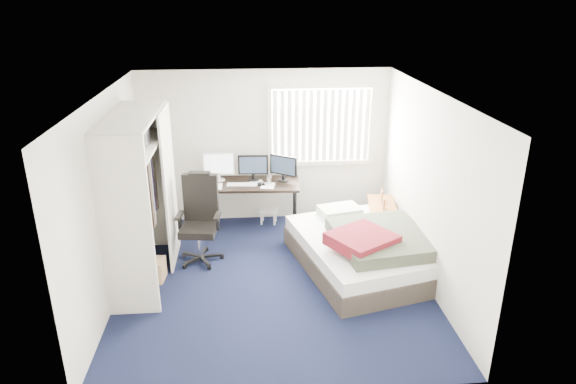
{
  "coord_description": "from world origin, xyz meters",
  "views": [
    {
      "loc": [
        -0.31,
        -5.96,
        3.6
      ],
      "look_at": [
        0.23,
        0.4,
        1.11
      ],
      "focal_mm": 32.0,
      "sensor_mm": 36.0,
      "label": 1
    }
  ],
  "objects_px": {
    "nightstand": "(382,208)",
    "bed": "(364,249)",
    "desk": "(250,181)",
    "office_chair": "(200,227)"
  },
  "relations": [
    {
      "from": "desk",
      "to": "nightstand",
      "type": "relative_size",
      "value": 1.85
    },
    {
      "from": "office_chair",
      "to": "nightstand",
      "type": "bearing_deg",
      "value": 9.46
    },
    {
      "from": "office_chair",
      "to": "nightstand",
      "type": "distance_m",
      "value": 2.78
    },
    {
      "from": "nightstand",
      "to": "office_chair",
      "type": "bearing_deg",
      "value": -170.54
    },
    {
      "from": "bed",
      "to": "nightstand",
      "type": "bearing_deg",
      "value": 62.99
    },
    {
      "from": "desk",
      "to": "office_chair",
      "type": "xyz_separation_m",
      "value": [
        -0.73,
        -1.03,
        -0.31
      ]
    },
    {
      "from": "office_chair",
      "to": "desk",
      "type": "bearing_deg",
      "value": 54.81
    },
    {
      "from": "desk",
      "to": "nightstand",
      "type": "distance_m",
      "value": 2.12
    },
    {
      "from": "nightstand",
      "to": "bed",
      "type": "xyz_separation_m",
      "value": [
        -0.48,
        -0.94,
        -0.2
      ]
    },
    {
      "from": "nightstand",
      "to": "bed",
      "type": "height_order",
      "value": "nightstand"
    }
  ]
}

